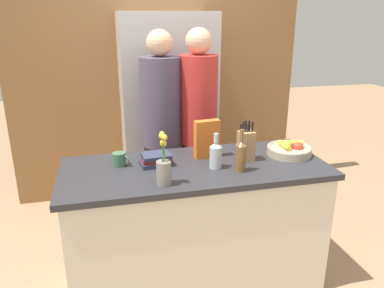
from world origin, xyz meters
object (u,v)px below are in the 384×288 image
Objects in this scene: refrigerator at (167,114)px; knife_block at (246,145)px; flower_vase at (164,167)px; person_in_blue at (198,124)px; bottle_oil at (216,155)px; fruit_bowl at (289,149)px; cereal_box at (207,139)px; bottle_vinegar at (241,155)px; book_stack at (156,159)px; coffee_mug at (119,159)px; person_at_sink at (162,126)px.

refrigerator is 6.69× the size of knife_block.
person_in_blue reaches higher than flower_vase.
fruit_bowl is at bearing 10.77° from bottle_oil.
flower_vase reaches higher than cereal_box.
flower_vase is at bearing -122.52° from person_in_blue.
bottle_vinegar is at bearing -80.92° from refrigerator.
flower_vase is 0.32m from book_stack.
coffee_mug is at bearing -149.15° from person_in_blue.
knife_block is 0.80m from person_at_sink.
knife_block is at bearing -79.13° from person_in_blue.
bottle_vinegar is at bearing 9.44° from flower_vase.
flower_vase reaches higher than book_stack.
bottle_oil is 0.17m from bottle_vinegar.
coffee_mug is 0.66m from person_at_sink.
coffee_mug is at bearing -178.53° from cereal_box.
cereal_box is at bearing 170.98° from fruit_bowl.
fruit_bowl is at bearing -3.73° from coffee_mug.
person_at_sink is at bearing -104.52° from refrigerator.
coffee_mug is (-1.19, 0.08, 0.00)m from fruit_bowl.
bottle_vinegar reaches higher than fruit_bowl.
flower_vase is (-0.61, -0.26, 0.00)m from knife_block.
book_stack is at bearing 178.08° from fruit_bowl.
refrigerator reaches higher than bottle_oil.
knife_block reaches higher than book_stack.
bottle_oil reaches higher than fruit_bowl.
person_in_blue is at bearing 18.40° from person_at_sink.
knife_block is at bearing -5.22° from book_stack.
fruit_bowl is at bearing 4.03° from knife_block.
flower_vase is 0.44m from coffee_mug.
flower_vase reaches higher than coffee_mug.
bottle_oil is (0.00, -0.20, -0.04)m from cereal_box.
fruit_bowl is at bearing 16.55° from flower_vase.
person_in_blue is at bearing 36.74° from coffee_mug.
coffee_mug is at bearing 176.27° from fruit_bowl.
refrigerator is 1.51m from flower_vase.
cereal_box is (-0.59, 0.09, 0.09)m from fruit_bowl.
book_stack is at bearing 174.78° from knife_block.
book_stack is 0.40m from bottle_oil.
book_stack is 0.89× the size of bottle_oil.
flower_vase is 0.96m from person_in_blue.
bottle_oil is at bearing 25.00° from flower_vase.
bottle_vinegar reaches higher than bottle_oil.
bottle_vinegar is (0.14, -0.09, 0.02)m from bottle_oil.
bottle_vinegar reaches higher than coffee_mug.
person_at_sink reaches higher than flower_vase.
refrigerator is at bearing 97.21° from person_in_blue.
flower_vase is 0.18× the size of person_in_blue.
refrigerator reaches higher than fruit_bowl.
bottle_oil is (0.61, -0.19, 0.05)m from coffee_mug.
fruit_bowl is 2.78× the size of coffee_mug.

